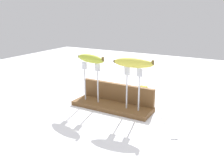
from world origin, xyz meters
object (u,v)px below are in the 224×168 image
Objects in this scene: banana_raised_left at (91,59)px; banana_raised_right at (133,63)px; fork_stand_right at (133,85)px; fork_fallen_near at (169,130)px; banana_chunk_near at (143,89)px; fork_stand_left at (91,79)px.

banana_raised_left is 0.22m from banana_raised_right.
fork_stand_right is 1.04× the size of banana_raised_right.
banana_raised_right is 1.13× the size of fork_fallen_near.
banana_raised_left is at bearing 179.99° from banana_raised_right.
banana_raised_right is at bearing 156.99° from fork_fallen_near.
banana_raised_right reaches higher than banana_chunk_near.
fork_stand_left is 4.43× the size of banana_chunk_near.
fork_stand_right reaches higher than banana_chunk_near.
fork_stand_right is 0.25m from fork_fallen_near.
fork_stand_left is 1.17× the size of fork_fallen_near.
fork_fallen_near is at bearing -23.01° from banana_raised_right.
banana_raised_left is 0.48m from fork_fallen_near.
fork_fallen_near is 0.46m from banana_chunk_near.
banana_raised_left reaches higher than fork_stand_right.
banana_raised_left is at bearing -116.92° from banana_chunk_near.
fork_stand_left is 1.07× the size of banana_raised_left.
fork_stand_right is 0.24m from banana_raised_left.
fork_fallen_near is at bearing -55.15° from banana_chunk_near.
banana_chunk_near is at bearing 63.08° from banana_raised_left.
banana_raised_left is 0.39m from banana_chunk_near.
fork_fallen_near is at bearing -11.35° from banana_raised_left.
banana_raised_right is 4.27× the size of banana_chunk_near.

